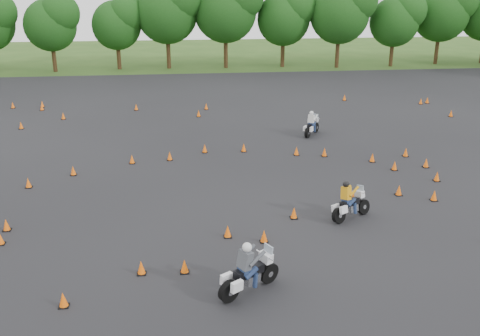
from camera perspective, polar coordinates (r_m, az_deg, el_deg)
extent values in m
plane|color=#2D5119|center=(20.63, 1.31, -6.83)|extent=(140.00, 140.00, 0.00)
plane|color=black|center=(26.10, -0.51, -1.02)|extent=(62.00, 62.00, 0.00)
cone|color=#FF620A|center=(43.85, 11.09, 7.37)|extent=(0.26, 0.26, 0.45)
cone|color=#FF620A|center=(20.14, -1.33, -6.79)|extent=(0.26, 0.26, 0.45)
cone|color=#FF620A|center=(21.76, 5.78, -4.81)|extent=(0.26, 0.26, 0.45)
cone|color=#FF620A|center=(17.96, -5.94, -10.39)|extent=(0.26, 0.26, 0.45)
cone|color=#FF620A|center=(37.43, -22.33, 4.22)|extent=(0.26, 0.26, 0.45)
cone|color=#FF620A|center=(29.90, -3.79, 2.08)|extent=(0.26, 0.26, 0.45)
cone|color=#FF620A|center=(22.51, -23.66, -5.60)|extent=(0.26, 0.26, 0.45)
cone|color=#FF620A|center=(19.80, 2.58, -7.30)|extent=(0.26, 0.26, 0.45)
cone|color=#FF620A|center=(29.54, 6.04, 1.79)|extent=(0.26, 0.26, 0.45)
cone|color=#FF620A|center=(28.80, -7.51, 1.27)|extent=(0.26, 0.26, 0.45)
cone|color=#FF620A|center=(43.84, -23.08, 6.18)|extent=(0.26, 0.26, 0.45)
cone|color=#FF620A|center=(29.07, 19.24, 0.49)|extent=(0.26, 0.26, 0.45)
cone|color=#FF620A|center=(42.33, -20.39, 6.09)|extent=(0.26, 0.26, 0.45)
cone|color=#FF620A|center=(37.94, -4.44, 5.82)|extent=(0.26, 0.26, 0.45)
cone|color=#FF620A|center=(43.40, -20.35, 6.40)|extent=(0.26, 0.26, 0.45)
cone|color=#FF620A|center=(21.48, -24.22, -6.89)|extent=(0.26, 0.26, 0.45)
cone|color=#FF620A|center=(40.65, 21.59, 5.43)|extent=(0.26, 0.26, 0.45)
cone|color=#FF620A|center=(24.96, 16.59, -2.30)|extent=(0.26, 0.26, 0.45)
cone|color=#FF620A|center=(40.50, -11.02, 6.39)|extent=(0.26, 0.26, 0.45)
cone|color=#FF620A|center=(27.61, -17.37, -0.29)|extent=(0.26, 0.26, 0.45)
cone|color=#FF620A|center=(39.08, -18.34, 5.28)|extent=(0.26, 0.26, 0.45)
cone|color=#FF620A|center=(23.95, 12.11, -2.83)|extent=(0.26, 0.26, 0.45)
cone|color=#FF620A|center=(17.02, -18.34, -13.21)|extent=(0.26, 0.26, 0.45)
cone|color=#FF620A|center=(18.07, -10.49, -10.43)|extent=(0.26, 0.26, 0.45)
cone|color=#FF620A|center=(28.61, -11.45, 0.92)|extent=(0.26, 0.26, 0.45)
cone|color=#FF620A|center=(22.34, 10.74, -4.41)|extent=(0.26, 0.26, 0.45)
cone|color=#FF620A|center=(28.17, 16.16, 0.22)|extent=(0.26, 0.26, 0.45)
cone|color=#FF620A|center=(44.55, 19.35, 6.83)|extent=(0.26, 0.26, 0.45)
cone|color=#FF620A|center=(40.06, -3.62, 6.57)|extent=(0.26, 0.26, 0.45)
cone|color=#FF620A|center=(29.99, 0.40, 2.18)|extent=(0.26, 0.26, 0.45)
cone|color=#FF620A|center=(44.04, 18.73, 6.76)|extent=(0.26, 0.26, 0.45)
cone|color=#FF620A|center=(24.84, 20.01, -2.80)|extent=(0.26, 0.26, 0.45)
cone|color=#FF620A|center=(27.27, 20.27, -0.86)|extent=(0.26, 0.26, 0.45)
cone|color=#FF620A|center=(29.55, 9.00, 1.67)|extent=(0.26, 0.26, 0.45)
cone|color=#FF620A|center=(30.53, 17.26, 1.59)|extent=(0.26, 0.26, 0.45)
cone|color=#FF620A|center=(29.15, 13.93, 1.07)|extent=(0.26, 0.26, 0.45)
cone|color=#FF620A|center=(26.66, -21.65, -1.50)|extent=(0.26, 0.26, 0.45)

